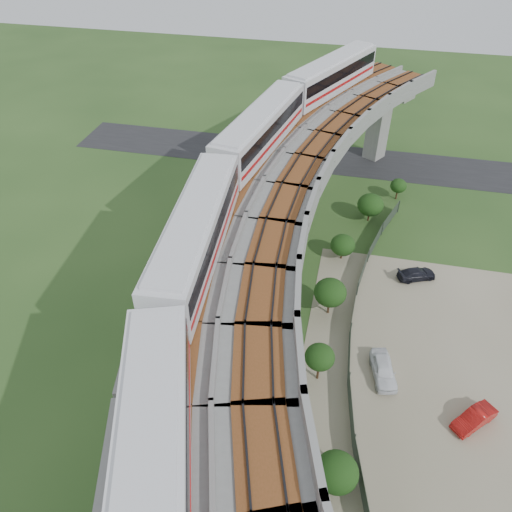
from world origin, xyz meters
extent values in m
plane|color=#29481D|center=(0.00, 0.00, 0.00)|extent=(160.00, 160.00, 0.00)
cube|color=gray|center=(14.00, -2.00, 0.02)|extent=(18.00, 26.00, 0.04)
cube|color=#232326|center=(0.00, 30.00, 0.01)|extent=(60.00, 8.00, 0.03)
cube|color=#99968E|center=(9.12, 31.80, 4.20)|extent=(2.86, 2.93, 8.40)
cube|color=#99968E|center=(9.12, 31.80, 9.00)|extent=(7.21, 5.74, 1.20)
cube|color=#99968E|center=(0.91, 10.42, 4.20)|extent=(2.35, 2.51, 8.40)
cube|color=#99968E|center=(0.91, 10.42, 9.00)|extent=(7.31, 3.58, 1.20)
cube|color=#99968E|center=(0.91, -10.42, 4.20)|extent=(2.35, 2.51, 8.40)
cube|color=#99968E|center=(0.91, -10.42, 9.00)|extent=(7.31, 3.58, 1.20)
cube|color=gray|center=(6.19, 26.54, 10.00)|extent=(16.42, 20.91, 0.80)
cube|color=gray|center=(2.33, 28.44, 10.90)|extent=(8.66, 17.08, 1.00)
cube|color=gray|center=(10.04, 24.64, 10.90)|extent=(8.66, 17.08, 1.00)
cube|color=brown|center=(4.21, 27.51, 10.46)|extent=(10.68, 18.08, 0.12)
cube|color=black|center=(4.21, 27.51, 10.58)|extent=(9.69, 17.59, 0.12)
cube|color=brown|center=(8.16, 25.56, 10.46)|extent=(10.68, 18.08, 0.12)
cube|color=black|center=(8.16, 25.56, 10.58)|extent=(9.69, 17.59, 0.12)
cube|color=gray|center=(0.70, 9.13, 10.00)|extent=(11.77, 20.03, 0.80)
cube|color=gray|center=(-3.55, 9.78, 10.90)|extent=(3.22, 18.71, 1.00)
cube|color=gray|center=(4.95, 8.47, 10.90)|extent=(3.22, 18.71, 1.00)
cube|color=brown|center=(-1.48, 9.46, 10.46)|extent=(5.44, 19.05, 0.12)
cube|color=black|center=(-1.48, 9.46, 10.58)|extent=(4.35, 18.88, 0.12)
cube|color=brown|center=(2.87, 8.79, 10.46)|extent=(5.44, 19.05, 0.12)
cube|color=black|center=(2.87, 8.79, 10.58)|extent=(4.35, 18.88, 0.12)
cube|color=gray|center=(0.70, -9.13, 10.00)|extent=(11.77, 20.03, 0.80)
cube|color=gray|center=(-3.55, -9.78, 10.90)|extent=(3.22, 18.71, 1.00)
cube|color=gray|center=(4.95, -8.47, 10.90)|extent=(3.22, 18.71, 1.00)
cube|color=brown|center=(-1.48, -9.46, 10.46)|extent=(5.44, 19.05, 0.12)
cube|color=black|center=(-1.48, -9.46, 10.58)|extent=(4.35, 18.88, 0.12)
cube|color=brown|center=(2.87, -8.79, 10.46)|extent=(5.44, 19.05, 0.12)
cube|color=black|center=(2.87, -8.79, 10.58)|extent=(4.35, 18.88, 0.12)
cube|color=silver|center=(1.19, -20.26, 12.24)|extent=(7.44, 15.06, 3.20)
cube|color=silver|center=(1.19, -20.26, 13.94)|extent=(6.68, 14.18, 0.22)
cube|color=black|center=(1.19, -20.26, 12.69)|extent=(7.30, 14.51, 1.15)
cube|color=red|center=(1.19, -20.26, 11.49)|extent=(7.30, 14.51, 0.30)
cube|color=black|center=(1.19, -20.26, 10.78)|extent=(5.95, 12.67, 0.28)
cube|color=silver|center=(-2.00, -5.03, 12.24)|extent=(3.90, 15.17, 3.20)
cube|color=silver|center=(-2.00, -5.03, 13.94)|extent=(3.30, 14.38, 0.22)
cube|color=black|center=(-2.00, -5.03, 12.69)|extent=(3.91, 14.58, 1.15)
cube|color=red|center=(-2.00, -5.03, 11.49)|extent=(3.91, 14.58, 0.30)
cube|color=black|center=(-2.00, -5.03, 10.78)|extent=(2.92, 12.86, 0.28)
cube|color=silver|center=(-1.30, 10.52, 12.24)|extent=(5.20, 15.24, 3.20)
cube|color=silver|center=(-1.30, 10.52, 13.94)|extent=(4.54, 14.41, 0.22)
cube|color=black|center=(-1.30, 10.52, 12.69)|extent=(5.16, 14.66, 1.15)
cube|color=red|center=(-1.30, 10.52, 11.49)|extent=(5.16, 14.66, 0.30)
cube|color=black|center=(-1.30, 10.52, 10.78)|extent=(4.03, 12.89, 0.28)
cube|color=silver|center=(3.22, 25.40, 12.24)|extent=(8.59, 14.79, 3.20)
cube|color=silver|center=(3.22, 25.40, 13.94)|extent=(7.79, 13.89, 0.22)
cube|color=black|center=(3.22, 25.40, 12.69)|extent=(8.40, 14.27, 1.15)
cube|color=red|center=(3.22, 25.40, 11.49)|extent=(8.40, 14.27, 0.30)
cube|color=black|center=(3.22, 25.40, 10.78)|extent=(6.94, 12.41, 0.28)
cylinder|color=#2D382D|center=(12.25, 19.29, 0.75)|extent=(0.08, 0.08, 1.50)
cube|color=#2D382D|center=(11.38, 16.98, 0.75)|extent=(1.69, 4.77, 1.40)
cylinder|color=#2D382D|center=(10.62, 14.63, 0.75)|extent=(0.08, 0.08, 1.50)
cube|color=#2D382D|center=(9.98, 12.24, 0.75)|extent=(1.23, 4.91, 1.40)
cylinder|color=#2D382D|center=(9.45, 9.83, 0.75)|extent=(0.08, 0.08, 1.50)
cube|color=#2D382D|center=(9.03, 7.39, 0.75)|extent=(0.75, 4.99, 1.40)
cylinder|color=#2D382D|center=(8.74, 4.94, 0.75)|extent=(0.08, 0.08, 1.50)
cube|color=#2D382D|center=(8.56, 2.47, 0.75)|extent=(0.27, 5.04, 1.40)
cylinder|color=#2D382D|center=(8.50, 0.00, 0.75)|extent=(0.08, 0.08, 1.50)
cube|color=#2D382D|center=(8.56, -2.47, 0.75)|extent=(0.27, 5.04, 1.40)
cylinder|color=#2D382D|center=(8.74, -4.94, 0.75)|extent=(0.08, 0.08, 1.50)
cube|color=#2D382D|center=(9.03, -7.39, 0.75)|extent=(0.75, 4.99, 1.40)
cylinder|color=#2D382D|center=(9.45, -9.83, 0.75)|extent=(0.08, 0.08, 1.50)
cube|color=#2D382D|center=(9.98, -12.24, 0.75)|extent=(1.23, 4.91, 1.40)
cylinder|color=#382314|center=(12.04, 22.04, 0.59)|extent=(0.18, 0.18, 1.18)
ellipsoid|color=#183C13|center=(12.04, 22.04, 1.73)|extent=(1.82, 1.82, 1.54)
cylinder|color=#382314|center=(9.14, 16.99, 0.58)|extent=(0.18, 0.18, 1.16)
ellipsoid|color=#183C13|center=(9.14, 16.99, 1.98)|extent=(2.74, 2.74, 2.33)
cylinder|color=#382314|center=(6.90, 9.86, 0.46)|extent=(0.18, 0.18, 0.93)
ellipsoid|color=#183C13|center=(6.90, 9.86, 1.64)|extent=(2.36, 2.36, 2.01)
cylinder|color=#382314|center=(6.45, 2.18, 0.78)|extent=(0.18, 0.18, 1.57)
ellipsoid|color=#183C13|center=(6.45, 2.18, 2.38)|extent=(2.71, 2.71, 2.31)
cylinder|color=#382314|center=(6.43, -4.83, 0.89)|extent=(0.18, 0.18, 1.78)
ellipsoid|color=#183C13|center=(6.43, -4.83, 2.44)|extent=(2.20, 2.20, 1.87)
cylinder|color=#382314|center=(8.47, -12.79, 0.49)|extent=(0.18, 0.18, 0.98)
ellipsoid|color=#183C13|center=(8.47, -12.79, 1.78)|extent=(2.67, 2.67, 2.27)
imported|color=white|center=(11.17, -3.52, 0.70)|extent=(2.41, 4.15, 1.33)
imported|color=#AD1210|center=(17.32, -6.29, 0.62)|extent=(3.35, 3.32, 1.15)
imported|color=black|center=(13.89, 8.41, 0.55)|extent=(3.83, 2.76, 1.03)
camera|label=1|loc=(7.06, -28.56, 30.55)|focal=35.00mm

